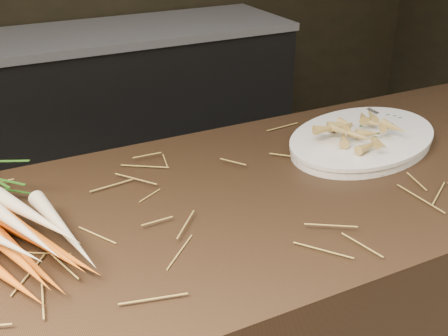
% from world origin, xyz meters
% --- Properties ---
extents(back_counter, '(1.82, 0.62, 0.84)m').
position_xyz_m(back_counter, '(0.30, 2.18, 0.42)').
color(back_counter, black).
rests_on(back_counter, ground).
extents(straw_bedding, '(1.40, 0.60, 0.02)m').
position_xyz_m(straw_bedding, '(0.00, 0.30, 0.91)').
color(straw_bedding, olive).
rests_on(straw_bedding, main_counter).
extents(serving_platter, '(0.52, 0.43, 0.02)m').
position_xyz_m(serving_platter, '(0.40, 0.39, 0.91)').
color(serving_platter, white).
rests_on(serving_platter, main_counter).
extents(roasted_veg_heap, '(0.26, 0.22, 0.05)m').
position_xyz_m(roasted_veg_heap, '(0.40, 0.39, 0.95)').
color(roasted_veg_heap, '#A58341').
rests_on(roasted_veg_heap, serving_platter).
extents(serving_fork, '(0.02, 0.17, 0.00)m').
position_xyz_m(serving_fork, '(0.55, 0.42, 0.93)').
color(serving_fork, silver).
rests_on(serving_fork, serving_platter).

